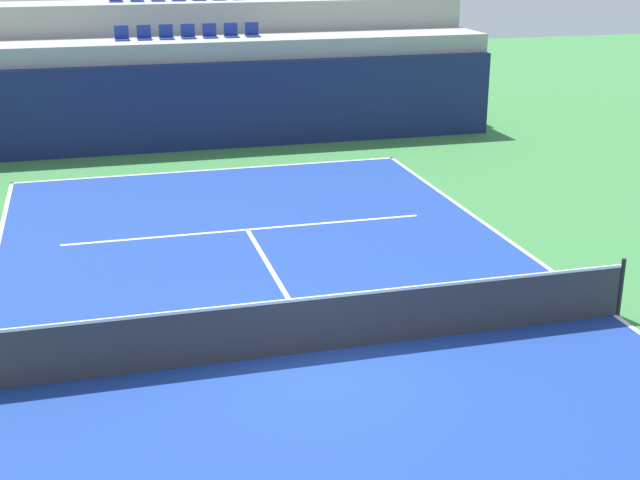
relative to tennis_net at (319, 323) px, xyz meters
The scene contains 11 objects.
ground_plane 0.51m from the tennis_net, ahead, with size 80.00×80.00×0.00m, color #387A3D.
court_surface 0.50m from the tennis_net, ahead, with size 11.00×24.00×0.01m, color navy.
baseline_far 11.96m from the tennis_net, 90.00° to the left, with size 11.00×0.10×0.00m, color white.
sideline_right 5.47m from the tennis_net, ahead, with size 0.10×24.00×0.00m, color white.
service_line_far 6.42m from the tennis_net, 90.00° to the left, with size 8.26×0.10×0.00m, color white.
centre_service_line 3.24m from the tennis_net, 90.00° to the left, with size 0.10×6.40×0.00m, color white.
back_wall 14.63m from the tennis_net, 90.00° to the left, with size 19.43×0.30×2.67m, color navy.
stands_tier_lower 16.00m from the tennis_net, 90.00° to the left, with size 19.43×2.40×3.26m, color #9E9E99.
stands_tier_upper 18.43m from the tennis_net, 90.00° to the left, with size 19.43×2.40×4.25m, color #9E9E99.
seating_row_lower 16.31m from the tennis_net, 90.00° to the left, with size 4.55×0.44×0.44m.
tennis_net is the anchor object (origin of this frame).
Camera 1 is at (-3.35, -12.54, 6.47)m, focal length 49.62 mm.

